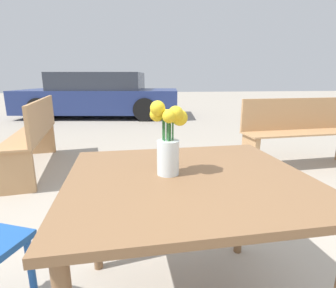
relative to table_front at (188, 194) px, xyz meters
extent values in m
cube|color=brown|center=(0.00, 0.00, 0.07)|extent=(1.04, 0.93, 0.03)
cylinder|color=brown|center=(-0.46, 0.36, -0.28)|extent=(0.05, 0.05, 0.67)
cylinder|color=brown|center=(0.42, 0.40, -0.28)|extent=(0.05, 0.05, 0.67)
cylinder|color=silver|center=(-0.08, 0.03, 0.16)|extent=(0.09, 0.09, 0.15)
cylinder|color=silver|center=(-0.08, 0.03, 0.13)|extent=(0.08, 0.08, 0.08)
cylinder|color=#337038|center=(-0.06, 0.03, 0.20)|extent=(0.01, 0.01, 0.21)
sphere|color=yellow|center=(-0.03, 0.03, 0.33)|extent=(0.07, 0.07, 0.07)
cylinder|color=#337038|center=(-0.07, 0.04, 0.20)|extent=(0.01, 0.01, 0.21)
sphere|color=yellow|center=(-0.05, 0.06, 0.33)|extent=(0.06, 0.06, 0.06)
cylinder|color=#337038|center=(-0.08, 0.05, 0.21)|extent=(0.01, 0.01, 0.22)
sphere|color=yellow|center=(-0.09, 0.07, 0.33)|extent=(0.05, 0.05, 0.05)
cylinder|color=#337038|center=(-0.10, 0.04, 0.21)|extent=(0.01, 0.01, 0.22)
sphere|color=yellow|center=(-0.12, 0.06, 0.34)|extent=(0.06, 0.06, 0.06)
cylinder|color=#337038|center=(-0.10, 0.03, 0.22)|extent=(0.01, 0.01, 0.25)
sphere|color=yellow|center=(-0.13, 0.02, 0.37)|extent=(0.06, 0.06, 0.06)
cylinder|color=#337038|center=(-0.08, 0.02, 0.21)|extent=(0.01, 0.01, 0.23)
sphere|color=yellow|center=(-0.08, -0.01, 0.34)|extent=(0.05, 0.05, 0.05)
cylinder|color=#337038|center=(-0.08, 0.02, 0.21)|extent=(0.01, 0.01, 0.23)
sphere|color=yellow|center=(-0.06, 0.01, 0.35)|extent=(0.06, 0.06, 0.06)
cylinder|color=#1E519E|center=(-0.70, 0.06, -0.40)|extent=(0.03, 0.03, 0.42)
cube|color=tan|center=(-1.47, 2.25, -0.17)|extent=(0.60, 1.65, 0.02)
cube|color=tan|center=(-1.32, 2.28, 0.04)|extent=(0.28, 1.60, 0.40)
cube|color=tan|center=(-1.36, 1.52, -0.40)|extent=(0.33, 0.11, 0.43)
cube|color=tan|center=(-1.59, 2.99, -0.40)|extent=(0.33, 0.11, 0.43)
cube|color=tan|center=(1.86, 1.93, -0.17)|extent=(1.56, 0.48, 0.02)
cube|color=tan|center=(1.84, 2.09, 0.04)|extent=(1.53, 0.15, 0.40)
cube|color=tan|center=(1.15, 1.87, -0.40)|extent=(0.08, 0.33, 0.43)
cube|color=navy|center=(-1.19, 6.85, -0.16)|extent=(4.63, 2.45, 0.63)
cube|color=#2D333D|center=(-1.19, 6.85, 0.39)|extent=(2.64, 2.04, 0.47)
cylinder|color=black|center=(-2.67, 6.15, -0.31)|extent=(0.62, 0.26, 0.60)
cylinder|color=black|center=(-2.43, 7.92, -0.31)|extent=(0.62, 0.26, 0.60)
cylinder|color=black|center=(0.05, 5.78, -0.31)|extent=(0.62, 0.26, 0.60)
cylinder|color=black|center=(0.29, 7.55, -0.31)|extent=(0.62, 0.26, 0.60)
camera|label=1|loc=(-0.22, -1.01, 0.48)|focal=28.00mm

